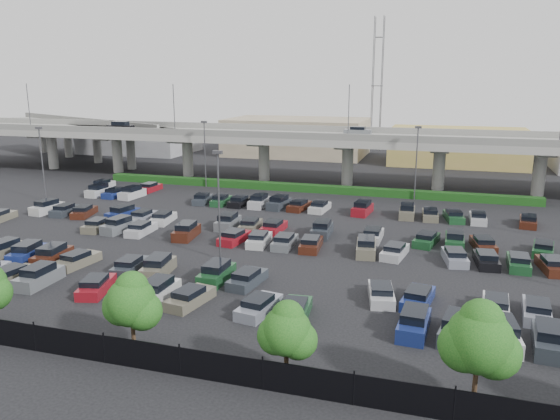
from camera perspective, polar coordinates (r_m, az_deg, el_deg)
name	(u,v)px	position (r m, az deg, el deg)	size (l,w,h in m)	color
ground	(249,236)	(59.30, -3.23, -2.74)	(280.00, 280.00, 0.00)	black
overpass	(316,140)	(88.20, 3.77, 7.27)	(150.00, 13.00, 15.80)	gray
on_ramp	(83,127)	(120.63, -19.92, 8.14)	(50.93, 30.13, 8.80)	gray
hedge	(306,188)	(82.42, 2.73, 2.31)	(66.00, 1.60, 1.10)	#173910
fence	(89,347)	(35.82, -19.30, -13.32)	(70.00, 0.10, 2.00)	black
tree_row	(111,298)	(35.43, -17.23, -8.81)	(65.07, 3.66, 5.94)	#332316
parked_cars	(229,239)	(56.09, -5.32, -3.08)	(63.04, 41.59, 1.67)	#2E343C
light_poles	(220,174)	(61.19, -6.30, 3.71)	(66.90, 48.38, 10.30)	#47474B
distant_buildings	(408,143)	(116.16, 13.27, 6.86)	(138.00, 24.00, 9.00)	gray
comm_tower	(377,83)	(128.36, 10.13, 12.93)	(2.40, 2.40, 30.00)	#47474B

